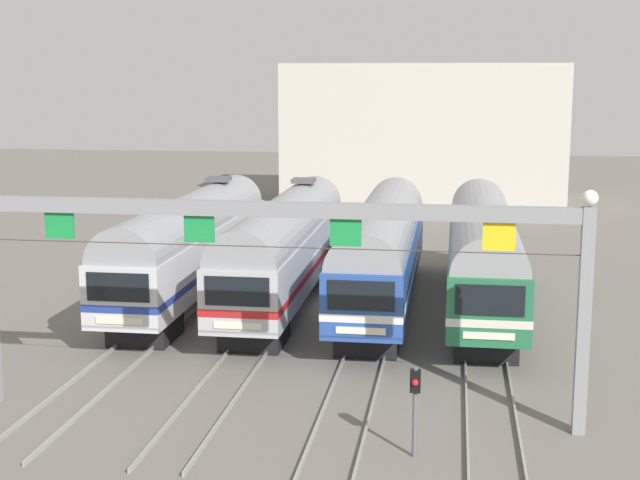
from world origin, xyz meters
TOP-DOWN VIEW (x-y plane):
  - ground_plane at (0.00, 0.00)m, footprint 160.00×160.00m
  - track_bed at (0.00, 17.00)m, footprint 14.38×70.00m
  - commuter_train_silver at (-6.44, -0.00)m, footprint 2.88×18.06m
  - commuter_train_stainless at (-2.15, -0.00)m, footprint 2.88×18.06m
  - commuter_train_blue at (2.15, -0.01)m, footprint 2.88×18.06m
  - commuter_train_green at (6.44, -0.01)m, footprint 2.88×18.06m
  - catenary_gantry at (0.00, -13.50)m, footprint 18.11×0.44m
  - yard_signal_mast at (4.29, -15.83)m, footprint 0.28×0.35m
  - maintenance_building at (2.61, 34.82)m, footprint 21.62×10.00m

SIDE VIEW (x-z plane):
  - ground_plane at x=0.00m, z-range 0.00..0.00m
  - track_bed at x=0.00m, z-range 0.00..0.15m
  - yard_signal_mast at x=4.29m, z-range 0.50..2.96m
  - commuter_train_blue at x=2.15m, z-range 0.30..5.07m
  - commuter_train_green at x=6.44m, z-range 0.30..5.07m
  - commuter_train_silver at x=-6.44m, z-range 0.16..5.21m
  - commuter_train_stainless at x=-2.15m, z-range 0.16..5.21m
  - catenary_gantry at x=0.00m, z-range 1.65..8.62m
  - maintenance_building at x=2.61m, z-range 0.00..10.90m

